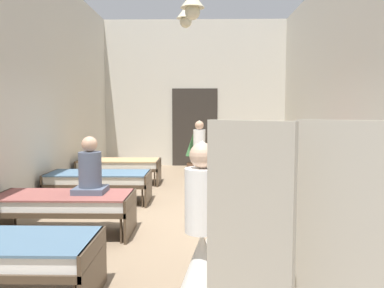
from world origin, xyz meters
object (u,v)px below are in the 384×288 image
object	(u,v)px
nurse_mid_aisle	(225,204)
patient_seated_secondary	(90,172)
bed_left_row_2	(99,179)
patient_seated_primary	(341,211)
bed_right_row_3	(267,166)
nurse_far_aisle	(199,158)
bed_left_row_3	(120,165)
bed_right_row_1	(314,205)
potted_plant	(194,150)
nurse_near_aisle	(202,251)
bed_right_row_2	(285,180)
bed_left_row_1	(64,204)
bed_right_row_0	(376,256)

from	to	relation	value
nurse_mid_aisle	patient_seated_secondary	size ratio (longest dim) A/B	1.86
bed_left_row_2	patient_seated_primary	size ratio (longest dim) A/B	2.37
bed_right_row_3	nurse_far_aisle	bearing A→B (deg)	158.43
bed_left_row_3	patient_seated_primary	world-z (taller)	patient_seated_primary
nurse_mid_aisle	bed_right_row_3	bearing A→B (deg)	-110.76
bed_right_row_3	patient_seated_primary	distance (m)	5.81
bed_right_row_1	patient_seated_secondary	xyz separation A→B (m)	(-3.12, 0.10, 0.43)
patient_seated_secondary	potted_plant	bearing A→B (deg)	74.76
bed_right_row_3	patient_seated_primary	world-z (taller)	patient_seated_primary
nurse_near_aisle	patient_seated_secondary	distance (m)	2.68
bed_left_row_2	nurse_mid_aisle	size ratio (longest dim) A/B	1.28
bed_left_row_3	nurse_near_aisle	xyz separation A→B (m)	(1.92, -5.85, 0.09)
nurse_near_aisle	potted_plant	size ratio (longest dim) A/B	1.28
bed_right_row_1	nurse_near_aisle	world-z (taller)	nurse_near_aisle
bed_right_row_3	bed_left_row_3	bearing A→B (deg)	180.00
bed_left_row_3	patient_seated_primary	distance (m)	6.58
bed_right_row_1	patient_seated_secondary	size ratio (longest dim) A/B	2.37
bed_left_row_2	patient_seated_secondary	xyz separation A→B (m)	(0.35, -1.80, 0.43)
bed_right_row_1	nurse_near_aisle	size ratio (longest dim) A/B	1.28
bed_right_row_1	bed_right_row_3	distance (m)	3.80
nurse_near_aisle	bed_right_row_2	bearing A→B (deg)	-58.22
patient_seated_primary	patient_seated_secondary	size ratio (longest dim) A/B	1.00
bed_left_row_1	bed_left_row_2	xyz separation A→B (m)	(0.00, 1.90, 0.00)
bed_left_row_2	bed_left_row_1	bearing A→B (deg)	-90.00
bed_left_row_3	patient_seated_secondary	xyz separation A→B (m)	(0.35, -3.70, 0.43)
nurse_mid_aisle	nurse_far_aisle	distance (m)	4.78
bed_left_row_3	nurse_mid_aisle	distance (m)	4.70
bed_right_row_2	potted_plant	world-z (taller)	potted_plant
patient_seated_secondary	bed_right_row_2	bearing A→B (deg)	29.98
bed_right_row_0	potted_plant	size ratio (longest dim) A/B	1.64
bed_right_row_0	potted_plant	bearing A→B (deg)	103.76
nurse_near_aisle	potted_plant	world-z (taller)	nurse_near_aisle
nurse_near_aisle	nurse_mid_aisle	size ratio (longest dim) A/B	1.00
bed_left_row_2	bed_right_row_2	bearing A→B (deg)	0.00
bed_left_row_2	potted_plant	xyz separation A→B (m)	(1.74, 3.29, 0.22)
bed_right_row_0	patient_seated_primary	xyz separation A→B (m)	(-0.35, -0.08, 0.43)
nurse_mid_aisle	patient_seated_primary	bearing A→B (deg)	114.70
patient_seated_primary	bed_right_row_3	bearing A→B (deg)	86.53
nurse_near_aisle	patient_seated_secondary	xyz separation A→B (m)	(-1.57, 2.15, 0.34)
bed_right_row_0	potted_plant	distance (m)	7.30
bed_left_row_3	bed_right_row_0	bearing A→B (deg)	-58.63
nurse_mid_aisle	potted_plant	world-z (taller)	nurse_mid_aisle
bed_left_row_1	bed_right_row_1	bearing A→B (deg)	0.00
bed_left_row_1	nurse_mid_aisle	xyz separation A→B (m)	(2.23, -0.34, 0.09)
nurse_mid_aisle	potted_plant	size ratio (longest dim) A/B	1.28
nurse_near_aisle	nurse_mid_aisle	distance (m)	1.74
nurse_mid_aisle	potted_plant	bearing A→B (deg)	-88.92
bed_right_row_1	nurse_near_aisle	bearing A→B (deg)	-127.16
bed_left_row_1	patient_seated_secondary	world-z (taller)	patient_seated_secondary
bed_right_row_0	patient_seated_secondary	size ratio (longest dim) A/B	2.37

